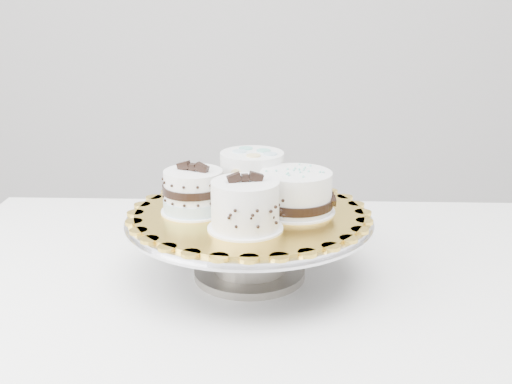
{
  "coord_description": "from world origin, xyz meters",
  "views": [
    {
      "loc": [
        0.02,
        -0.88,
        1.19
      ],
      "look_at": [
        0.03,
        0.04,
        0.9
      ],
      "focal_mm": 45.0,
      "sensor_mm": 36.0,
      "label": 1
    }
  ],
  "objects_px": {
    "cake_swirl": "(245,207)",
    "cake_dots": "(252,175)",
    "cake_stand": "(249,234)",
    "cake_board": "(249,213)",
    "cake_ribbon": "(296,193)",
    "table": "(286,325)",
    "cake_banded": "(194,193)"
  },
  "relations": [
    {
      "from": "cake_board",
      "to": "cake_dots",
      "type": "distance_m",
      "value": 0.08
    },
    {
      "from": "cake_dots",
      "to": "cake_board",
      "type": "bearing_deg",
      "value": -82.01
    },
    {
      "from": "cake_swirl",
      "to": "cake_dots",
      "type": "bearing_deg",
      "value": 75.06
    },
    {
      "from": "cake_banded",
      "to": "cake_dots",
      "type": "relative_size",
      "value": 0.96
    },
    {
      "from": "cake_stand",
      "to": "cake_swirl",
      "type": "relative_size",
      "value": 3.37
    },
    {
      "from": "table",
      "to": "cake_board",
      "type": "height_order",
      "value": "cake_board"
    },
    {
      "from": "cake_stand",
      "to": "cake_banded",
      "type": "relative_size",
      "value": 3.18
    },
    {
      "from": "cake_swirl",
      "to": "cake_ribbon",
      "type": "relative_size",
      "value": 0.88
    },
    {
      "from": "cake_banded",
      "to": "table",
      "type": "bearing_deg",
      "value": 17.89
    },
    {
      "from": "cake_banded",
      "to": "cake_stand",
      "type": "bearing_deg",
      "value": 25.95
    },
    {
      "from": "table",
      "to": "cake_dots",
      "type": "xyz_separation_m",
      "value": [
        -0.05,
        0.09,
        0.22
      ]
    },
    {
      "from": "cake_dots",
      "to": "cake_stand",
      "type": "bearing_deg",
      "value": -82.01
    },
    {
      "from": "cake_swirl",
      "to": "cake_banded",
      "type": "height_order",
      "value": "cake_swirl"
    },
    {
      "from": "cake_dots",
      "to": "cake_ribbon",
      "type": "height_order",
      "value": "cake_dots"
    },
    {
      "from": "cake_dots",
      "to": "cake_ribbon",
      "type": "xyz_separation_m",
      "value": [
        0.07,
        -0.07,
        -0.01
      ]
    },
    {
      "from": "cake_swirl",
      "to": "cake_dots",
      "type": "xyz_separation_m",
      "value": [
        0.01,
        0.15,
        0.0
      ]
    },
    {
      "from": "cake_board",
      "to": "cake_stand",
      "type": "bearing_deg",
      "value": -116.57
    },
    {
      "from": "table",
      "to": "cake_board",
      "type": "distance_m",
      "value": 0.19
    },
    {
      "from": "cake_ribbon",
      "to": "cake_dots",
      "type": "bearing_deg",
      "value": 131.35
    },
    {
      "from": "cake_stand",
      "to": "cake_dots",
      "type": "distance_m",
      "value": 0.11
    },
    {
      "from": "cake_swirl",
      "to": "cake_ribbon",
      "type": "height_order",
      "value": "cake_swirl"
    },
    {
      "from": "table",
      "to": "cake_swirl",
      "type": "relative_size",
      "value": 10.98
    },
    {
      "from": "cake_stand",
      "to": "cake_ribbon",
      "type": "xyz_separation_m",
      "value": [
        0.07,
        0.0,
        0.07
      ]
    },
    {
      "from": "cake_dots",
      "to": "cake_banded",
      "type": "bearing_deg",
      "value": -129.41
    },
    {
      "from": "cake_ribbon",
      "to": "table",
      "type": "bearing_deg",
      "value": -126.86
    },
    {
      "from": "cake_swirl",
      "to": "cake_dots",
      "type": "distance_m",
      "value": 0.15
    },
    {
      "from": "cake_stand",
      "to": "cake_banded",
      "type": "xyz_separation_m",
      "value": [
        -0.09,
        0.0,
        0.07
      ]
    },
    {
      "from": "cake_swirl",
      "to": "cake_ribbon",
      "type": "distance_m",
      "value": 0.11
    },
    {
      "from": "cake_stand",
      "to": "cake_dots",
      "type": "height_order",
      "value": "cake_dots"
    },
    {
      "from": "cake_board",
      "to": "cake_dots",
      "type": "xyz_separation_m",
      "value": [
        0.0,
        0.07,
        0.04
      ]
    },
    {
      "from": "cake_swirl",
      "to": "cake_banded",
      "type": "distance_m",
      "value": 0.11
    },
    {
      "from": "cake_swirl",
      "to": "cake_dots",
      "type": "height_order",
      "value": "cake_swirl"
    }
  ]
}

